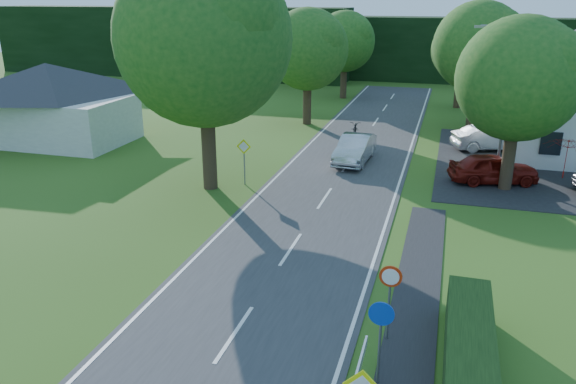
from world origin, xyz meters
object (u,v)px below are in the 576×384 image
(moving_car, at_px, (355,149))
(parasol, at_px, (566,159))
(motorcycle, at_px, (355,128))
(parked_car_red, at_px, (494,168))
(streetlight, at_px, (504,95))
(parked_car_silver_a, at_px, (491,138))

(moving_car, height_order, parasol, parasol)
(motorcycle, xyz_separation_m, parked_car_red, (8.68, -8.18, 0.22))
(streetlight, relative_size, motorcycle, 3.85)
(streetlight, distance_m, parasol, 4.90)
(parked_car_red, height_order, parked_car_silver_a, parked_car_silver_a)
(parked_car_red, relative_size, parked_car_silver_a, 0.96)
(parasol, bearing_deg, streetlight, -170.34)
(motorcycle, distance_m, parked_car_red, 11.93)
(streetlight, xyz_separation_m, parked_car_red, (-0.14, -1.18, -3.65))
(parked_car_red, bearing_deg, parasol, -79.37)
(parasol, bearing_deg, moving_car, 179.85)
(moving_car, relative_size, parked_car_silver_a, 1.02)
(streetlight, distance_m, parked_car_red, 3.84)
(motorcycle, height_order, parasol, parasol)
(streetlight, bearing_deg, motorcycle, 141.55)
(moving_car, bearing_deg, parked_car_red, -10.20)
(parked_car_silver_a, bearing_deg, moving_car, 102.08)
(moving_car, xyz_separation_m, parked_car_red, (7.63, -1.82, -0.02))
(parked_car_silver_a, distance_m, parasol, 6.19)
(streetlight, bearing_deg, parasol, 9.66)
(moving_car, height_order, motorcycle, moving_car)
(streetlight, relative_size, parked_car_red, 1.77)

